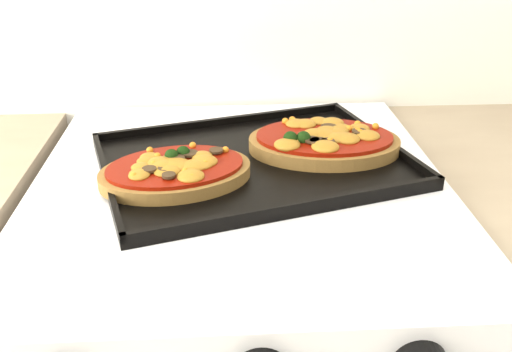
{
  "coord_description": "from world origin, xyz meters",
  "views": [
    {
      "loc": [
        -0.0,
        0.96,
        1.28
      ],
      "look_at": [
        0.04,
        1.67,
        0.92
      ],
      "focal_mm": 40.0,
      "sensor_mm": 36.0,
      "label": 1
    }
  ],
  "objects": [
    {
      "name": "baking_tray",
      "position": [
        0.04,
        1.72,
        0.92
      ],
      "size": [
        0.51,
        0.43,
        0.02
      ],
      "primitive_type": "cube",
      "rotation": [
        0.0,
        0.0,
        0.28
      ],
      "color": "black",
      "rests_on": "stove"
    },
    {
      "name": "pizza_left",
      "position": [
        -0.07,
        1.67,
        0.94
      ],
      "size": [
        0.24,
        0.19,
        0.03
      ],
      "primitive_type": null,
      "rotation": [
        0.0,
        0.0,
        0.23
      ],
      "color": "olive",
      "rests_on": "baking_tray"
    },
    {
      "name": "pizza_right",
      "position": [
        0.15,
        1.75,
        0.94
      ],
      "size": [
        0.24,
        0.18,
        0.03
      ],
      "primitive_type": null,
      "rotation": [
        0.0,
        0.0,
        -0.08
      ],
      "color": "olive",
      "rests_on": "baking_tray"
    }
  ]
}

